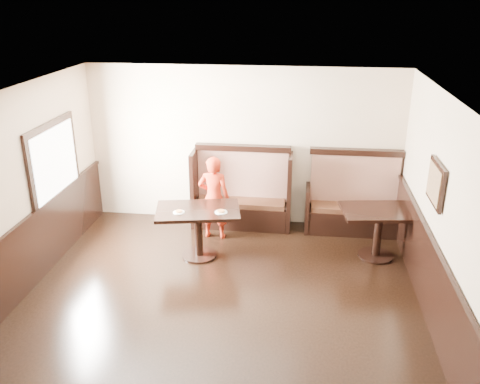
% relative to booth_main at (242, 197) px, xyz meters
% --- Properties ---
extents(ground, '(7.00, 7.00, 0.00)m').
position_rel_booth_main_xyz_m(ground, '(0.00, -3.30, -0.53)').
color(ground, black).
rests_on(ground, ground).
extents(room_shell, '(7.00, 7.00, 7.00)m').
position_rel_booth_main_xyz_m(room_shell, '(-0.30, -3.01, 0.14)').
color(room_shell, '#CEB395').
rests_on(room_shell, ground).
extents(booth_main, '(1.75, 0.72, 1.45)m').
position_rel_booth_main_xyz_m(booth_main, '(0.00, 0.00, 0.00)').
color(booth_main, black).
rests_on(booth_main, ground).
extents(booth_neighbor, '(1.65, 0.72, 1.45)m').
position_rel_booth_main_xyz_m(booth_neighbor, '(1.95, -0.00, -0.05)').
color(booth_neighbor, black).
rests_on(booth_neighbor, ground).
extents(table_main, '(1.41, 1.03, 0.81)m').
position_rel_booth_main_xyz_m(table_main, '(-0.53, -1.28, 0.10)').
color(table_main, black).
rests_on(table_main, ground).
extents(table_neighbor, '(1.26, 0.92, 0.81)m').
position_rel_booth_main_xyz_m(table_neighbor, '(2.26, -0.95, 0.08)').
color(table_neighbor, black).
rests_on(table_neighbor, ground).
extents(child, '(0.54, 0.36, 1.45)m').
position_rel_booth_main_xyz_m(child, '(-0.41, -0.56, 0.20)').
color(child, '#AD2812').
rests_on(child, ground).
extents(pizza_plate_left, '(0.18, 0.18, 0.03)m').
position_rel_booth_main_xyz_m(pizza_plate_left, '(-0.79, -1.44, 0.30)').
color(pizza_plate_left, white).
rests_on(pizza_plate_left, table_main).
extents(pizza_plate_right, '(0.19, 0.19, 0.04)m').
position_rel_booth_main_xyz_m(pizza_plate_right, '(-0.16, -1.35, 0.30)').
color(pizza_plate_right, white).
rests_on(pizza_plate_right, table_main).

